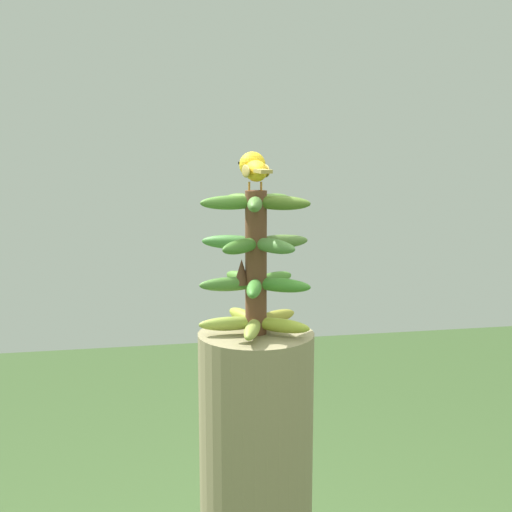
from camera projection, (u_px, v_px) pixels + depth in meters
banana_bunch at (256, 263)px, 1.59m from camera, size 0.27×0.27×0.34m
perched_bird at (253, 168)px, 1.57m from camera, size 0.06×0.22×0.09m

